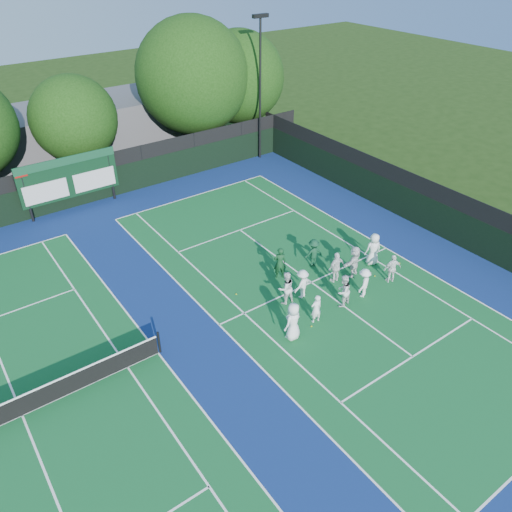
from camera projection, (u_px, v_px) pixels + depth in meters
ground at (325, 292)px, 24.40m from camera, size 120.00×120.00×0.00m
court_apron at (209, 329)px, 22.15m from camera, size 34.00×32.00×0.01m
near_court at (311, 282)px, 25.07m from camera, size 11.05×23.85×0.01m
left_court at (22, 415)px, 18.25m from camera, size 11.05×23.85×0.01m
back_fence at (85, 184)px, 31.56m from camera, size 34.00×0.08×3.00m
divider_fence_right at (431, 209)px, 28.71m from camera, size 0.08×32.00×3.00m
scoreboard at (69, 178)px, 30.33m from camera, size 6.00×0.21×3.55m
clubhouse at (98, 127)px, 38.57m from camera, size 18.00×6.00×4.00m
light_pole_right at (260, 73)px, 35.20m from camera, size 1.20×0.30×10.12m
tennis_net at (19, 406)px, 17.99m from camera, size 11.30×0.10×1.10m
tree_c at (76, 120)px, 32.99m from camera, size 5.67×5.67×7.24m
tree_d at (194, 78)px, 36.65m from camera, size 8.35×8.35×10.02m
tree_e at (240, 79)px, 38.98m from camera, size 7.05×7.05×8.72m
tennis_ball_0 at (312, 326)px, 22.27m from camera, size 0.07×0.07×0.07m
tennis_ball_1 at (301, 271)px, 25.85m from camera, size 0.07×0.07×0.07m
tennis_ball_2 at (399, 263)px, 26.46m from camera, size 0.07×0.07×0.07m
tennis_ball_3 at (236, 294)px, 24.23m from camera, size 0.07×0.07×0.07m
tennis_ball_4 at (340, 268)px, 26.10m from camera, size 0.07×0.07×0.07m
tennis_ball_5 at (375, 276)px, 25.48m from camera, size 0.07×0.07×0.07m
player_front_0 at (293, 321)px, 21.22m from camera, size 1.00×0.77×1.84m
player_front_1 at (316, 309)px, 22.21m from camera, size 0.57×0.41×1.47m
player_front_2 at (343, 291)px, 23.13m from camera, size 0.94×0.81×1.67m
player_front_3 at (364, 283)px, 23.77m from camera, size 1.14×0.93×1.53m
player_front_4 at (392, 268)px, 24.74m from camera, size 0.99×0.67×1.57m
player_back_0 at (286, 288)px, 23.30m from camera, size 0.88×0.72×1.70m
player_back_1 at (302, 284)px, 23.69m from camera, size 1.08×0.75×1.53m
player_back_2 at (336, 267)px, 24.73m from camera, size 1.00×0.43×1.69m
player_back_3 at (354, 261)px, 25.15m from camera, size 1.66×1.01×1.71m
player_back_4 at (373, 249)px, 26.01m from camera, size 1.00×0.79×1.80m
coach_left at (280, 263)px, 24.97m from camera, size 0.76×0.65×1.76m
coach_right at (313, 253)px, 25.92m from camera, size 1.12×0.81×1.57m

